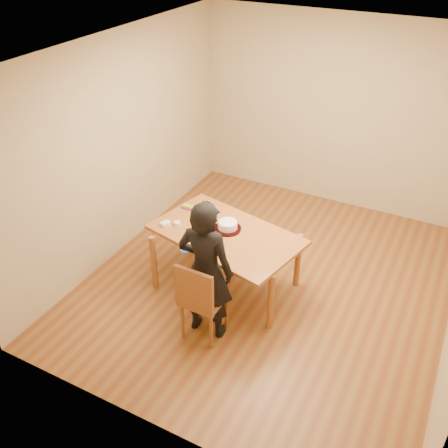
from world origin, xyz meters
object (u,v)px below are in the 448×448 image
at_px(cake_plate, 228,229).
at_px(cake, 228,225).
at_px(dining_table, 226,235).
at_px(dining_chair, 204,299).
at_px(person, 206,271).

height_order(cake_plate, cake, cake).
xyz_separation_m(dining_table, cake_plate, (-0.02, 0.07, 0.03)).
height_order(dining_table, cake_plate, cake_plate).
height_order(dining_chair, person, person).
bearing_deg(person, cake_plate, -82.57).
bearing_deg(cake, dining_table, -75.96).
xyz_separation_m(cake_plate, cake, (0.00, -0.00, 0.05)).
xyz_separation_m(dining_chair, person, (0.00, 0.05, 0.34)).
bearing_deg(cake_plate, dining_table, -75.96).
xyz_separation_m(cake_plate, person, (0.17, -0.80, 0.03)).
bearing_deg(cake, dining_chair, -78.78).
bearing_deg(cake_plate, dining_chair, -78.78).
relative_size(dining_chair, cake_plate, 1.28).
height_order(dining_table, cake, cake).
distance_m(cake_plate, person, 0.82).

